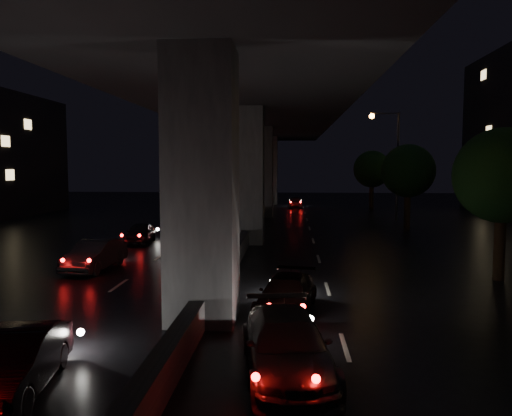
# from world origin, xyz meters

# --- Properties ---
(ground) EXTENTS (120.00, 120.00, 0.00)m
(ground) POSITION_xyz_m (0.00, 0.00, 0.00)
(ground) COLOR black
(ground) RESTS_ON ground
(viaduct) EXTENTS (12.00, 80.00, 10.50)m
(viaduct) POSITION_xyz_m (0.00, 5.00, 8.34)
(viaduct) COLOR #323235
(viaduct) RESTS_ON ground
(median_barrier) EXTENTS (0.45, 70.00, 0.85)m
(median_barrier) POSITION_xyz_m (0.00, 5.00, 0.42)
(median_barrier) COLOR #323235
(median_barrier) RESTS_ON ground
(tree_b) EXTENTS (3.80, 3.80, 6.12)m
(tree_b) POSITION_xyz_m (11.00, -4.00, 4.20)
(tree_b) COLOR black
(tree_b) RESTS_ON ground
(tree_c) EXTENTS (3.80, 3.80, 6.12)m
(tree_c) POSITION_xyz_m (11.00, 12.00, 4.20)
(tree_c) COLOR black
(tree_c) RESTS_ON ground
(tree_d) EXTENTS (3.80, 3.80, 6.12)m
(tree_d) POSITION_xyz_m (11.00, 28.00, 4.20)
(tree_d) COLOR black
(tree_d) RESTS_ON ground
(streetlight_far) EXTENTS (2.52, 0.44, 9.00)m
(streetlight_far) POSITION_xyz_m (10.97, 18.00, 5.66)
(streetlight_far) COLOR #2D2D33
(streetlight_far) RESTS_ON ground
(car_1) EXTENTS (1.92, 3.97, 1.25)m
(car_1) POSITION_xyz_m (-3.00, -14.99, 0.63)
(car_1) COLOR black
(car_1) RESTS_ON ground
(car_2) EXTENTS (2.44, 4.73, 1.31)m
(car_2) POSITION_xyz_m (2.53, -13.76, 0.66)
(car_2) COLOR #524B47
(car_2) RESTS_ON ground
(car_3) EXTENTS (2.26, 4.12, 1.13)m
(car_3) POSITION_xyz_m (2.49, -9.05, 0.57)
(car_3) COLOR black
(car_3) RESTS_ON ground
(car_4) EXTENTS (1.70, 4.10, 1.32)m
(car_4) POSITION_xyz_m (-6.06, -3.16, 0.66)
(car_4) COLOR black
(car_4) RESTS_ON ground
(car_5) EXTENTS (1.70, 4.09, 1.32)m
(car_5) POSITION_xyz_m (-2.51, -0.39, 0.66)
(car_5) COLOR black
(car_5) RESTS_ON ground
(car_6) EXTENTS (1.81, 3.68, 1.21)m
(car_6) POSITION_xyz_m (-6.29, 4.31, 0.60)
(car_6) COLOR black
(car_6) RESTS_ON ground
(car_7) EXTENTS (1.59, 3.70, 1.06)m
(car_7) POSITION_xyz_m (-6.17, 13.92, 0.53)
(car_7) COLOR #262629
(car_7) RESTS_ON ground
(car_8) EXTENTS (1.90, 3.68, 1.20)m
(car_8) POSITION_xyz_m (-2.59, 13.57, 0.60)
(car_8) COLOR black
(car_8) RESTS_ON ground
(car_9) EXTENTS (2.24, 4.15, 1.30)m
(car_9) POSITION_xyz_m (-2.96, 21.82, 0.65)
(car_9) COLOR #413C38
(car_9) RESTS_ON ground
(car_10) EXTENTS (2.29, 4.32, 1.16)m
(car_10) POSITION_xyz_m (-2.96, 28.13, 0.58)
(car_10) COLOR black
(car_10) RESTS_ON ground
(car_11) EXTENTS (2.34, 4.69, 1.28)m
(car_11) POSITION_xyz_m (-6.08, 28.90, 0.64)
(car_11) COLOR black
(car_11) RESTS_ON ground
(car_12) EXTENTS (1.47, 3.63, 1.23)m
(car_12) POSITION_xyz_m (3.14, 29.96, 0.62)
(car_12) COLOR #55575D
(car_12) RESTS_ON ground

